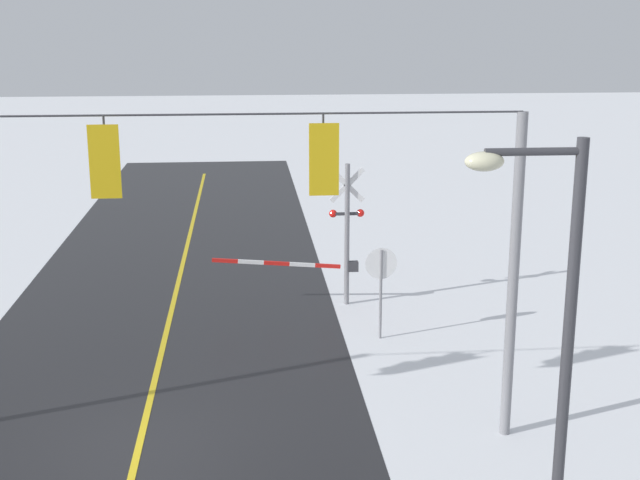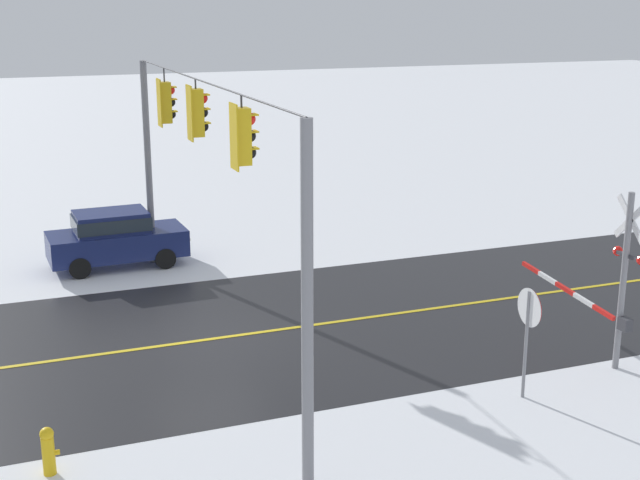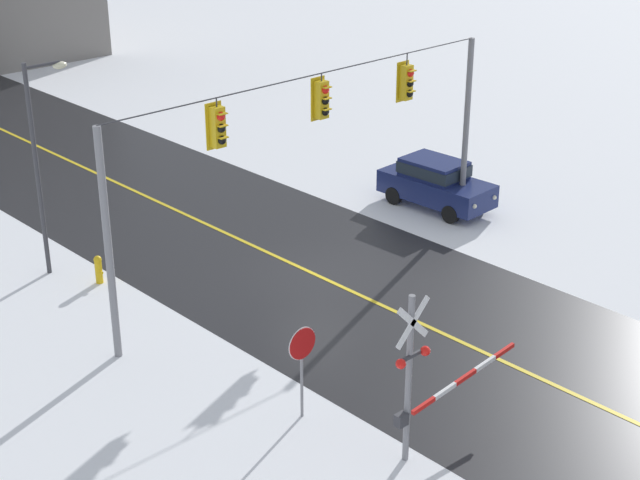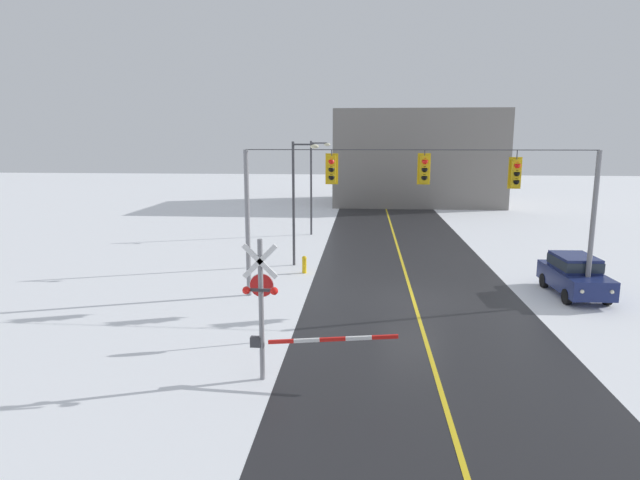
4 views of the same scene
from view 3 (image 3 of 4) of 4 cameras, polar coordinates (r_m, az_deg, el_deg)
name	(u,v)px [view 3 (image 3 of 4)]	position (r m, az deg, el deg)	size (l,w,h in m)	color
ground_plane	(315,275)	(29.69, -0.29, -2.04)	(160.00, 160.00, 0.00)	white
road_asphalt	(196,220)	(33.94, -7.24, 1.19)	(9.00, 80.00, 0.01)	black
lane_centre_line	(196,219)	(33.93, -7.24, 1.20)	(0.14, 72.00, 0.01)	gold
signal_span	(318,140)	(28.16, -0.13, 5.90)	(14.20, 0.47, 6.22)	gray
stop_sign	(302,353)	(22.19, -1.05, -6.60)	(0.80, 0.09, 2.35)	gray
railroad_crossing	(419,375)	(20.93, 5.84, -7.88)	(4.23, 0.31, 4.00)	gray
parked_car_navy	(436,182)	(34.70, 6.78, 3.42)	(1.94, 4.25, 1.74)	navy
streetlamp_near	(41,149)	(29.63, -16.00, 5.13)	(1.39, 0.28, 6.50)	#38383D
fire_hydrant	(99,269)	(29.74, -12.83, -1.64)	(0.24, 0.31, 0.88)	gold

